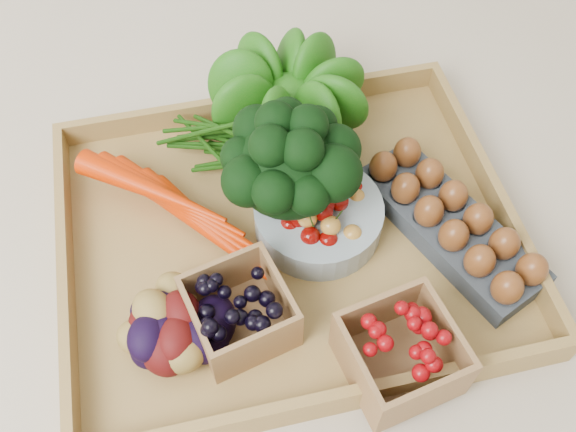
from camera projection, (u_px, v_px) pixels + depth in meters
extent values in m
plane|color=beige|center=(288.00, 243.00, 0.81)|extent=(4.00, 4.00, 0.00)
cube|color=#A68445|center=(288.00, 240.00, 0.81)|extent=(0.55, 0.45, 0.01)
sphere|color=#135B0E|center=(290.00, 90.00, 0.85)|extent=(0.14, 0.14, 0.14)
cylinder|color=#8C9EA5|center=(318.00, 217.00, 0.79)|extent=(0.16, 0.16, 0.04)
cube|color=#383E47|center=(449.00, 227.00, 0.79)|extent=(0.18, 0.27, 0.03)
cube|color=black|center=(240.00, 311.00, 0.70)|extent=(0.13, 0.13, 0.07)
cube|color=maroon|center=(400.00, 354.00, 0.67)|extent=(0.13, 0.13, 0.08)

